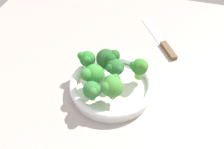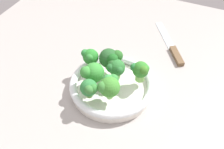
{
  "view_description": "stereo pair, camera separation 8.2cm",
  "coord_description": "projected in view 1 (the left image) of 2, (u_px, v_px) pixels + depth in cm",
  "views": [
    {
      "loc": [
        -12.22,
        53.75,
        64.65
      ],
      "look_at": [
        3.97,
        -2.08,
        7.1
      ],
      "focal_mm": 44.34,
      "sensor_mm": 36.0,
      "label": 1
    },
    {
      "loc": [
        -19.89,
        50.93,
        64.65
      ],
      "look_at": [
        3.97,
        -2.08,
        7.1
      ],
      "focal_mm": 44.34,
      "sensor_mm": 36.0,
      "label": 2
    }
  ],
  "objects": [
    {
      "name": "ground_plane",
      "position": [
        122.0,
        101.0,
        0.85
      ],
      "size": [
        130.0,
        130.0,
        2.5
      ],
      "primitive_type": "cube",
      "color": "#A6A19C"
    },
    {
      "name": "bowl",
      "position": [
        112.0,
        86.0,
        0.85
      ],
      "size": [
        26.18,
        26.18,
        4.1
      ],
      "color": "white",
      "rests_on": "ground_plane"
    },
    {
      "name": "broccoli_floret_0",
      "position": [
        112.0,
        86.0,
        0.77
      ],
      "size": [
        5.96,
        7.19,
        7.25
      ],
      "color": "#82BE62",
      "rests_on": "bowl"
    },
    {
      "name": "broccoli_floret_1",
      "position": [
        92.0,
        75.0,
        0.8
      ],
      "size": [
        6.46,
        6.71,
        6.77
      ],
      "color": "#95C666",
      "rests_on": "bowl"
    },
    {
      "name": "broccoli_floret_2",
      "position": [
        108.0,
        58.0,
        0.85
      ],
      "size": [
        7.19,
        6.36,
        7.27
      ],
      "color": "#87B952",
      "rests_on": "bowl"
    },
    {
      "name": "broccoli_floret_3",
      "position": [
        115.0,
        67.0,
        0.82
      ],
      "size": [
        5.46,
        5.22,
        6.6
      ],
      "color": "#86C569",
      "rests_on": "bowl"
    },
    {
      "name": "broccoli_floret_4",
      "position": [
        140.0,
        67.0,
        0.82
      ],
      "size": [
        5.63,
        4.98,
        6.71
      ],
      "color": "#87C75D",
      "rests_on": "bowl"
    },
    {
      "name": "broccoli_floret_5",
      "position": [
        87.0,
        59.0,
        0.86
      ],
      "size": [
        5.61,
        5.23,
        6.22
      ],
      "color": "#9BCB74",
      "rests_on": "bowl"
    },
    {
      "name": "broccoli_floret_6",
      "position": [
        93.0,
        90.0,
        0.76
      ],
      "size": [
        5.65,
        5.51,
        6.14
      ],
      "color": "#78BB52",
      "rests_on": "bowl"
    },
    {
      "name": "knife",
      "position": [
        163.0,
        43.0,
        1.03
      ],
      "size": [
        16.89,
        23.38,
        1.5
      ],
      "color": "silver",
      "rests_on": "ground_plane"
    }
  ]
}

